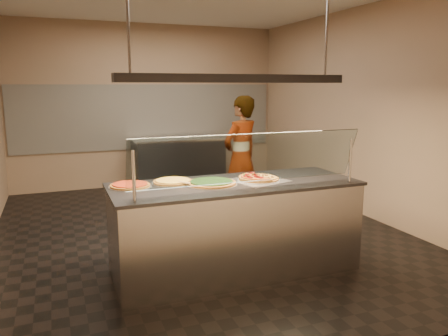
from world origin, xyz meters
name	(u,v)px	position (x,y,z in m)	size (l,w,h in m)	color
ground	(199,232)	(0.00, 0.00, -0.01)	(5.00, 6.00, 0.02)	black
wall_back	(148,106)	(0.00, 3.01, 1.50)	(5.00, 0.02, 3.00)	tan
wall_front	(346,149)	(0.00, -3.01, 1.50)	(5.00, 0.02, 3.00)	tan
wall_right	(362,112)	(2.51, 0.00, 1.50)	(0.02, 6.00, 3.00)	tan
tile_band	(149,117)	(0.00, 2.98, 1.30)	(4.90, 0.02, 1.20)	silver
serving_counter	(235,227)	(-0.03, -1.31, 0.47)	(2.48, 0.94, 0.93)	#B7B7BC
sneeze_guard	(250,159)	(-0.03, -1.65, 1.23)	(2.24, 0.18, 0.54)	#B7B7BC
perforated_tray	(258,180)	(0.23, -1.31, 0.94)	(0.61, 0.61, 0.01)	silver
half_pizza_pepperoni	(250,178)	(0.13, -1.31, 0.96)	(0.31, 0.45, 0.05)	brown
half_pizza_sausage	(267,177)	(0.33, -1.31, 0.96)	(0.31, 0.45, 0.04)	brown
pizza_spinach	(211,183)	(-0.28, -1.29, 0.95)	(0.51, 0.51, 0.03)	silver
pizza_cheese	(173,181)	(-0.61, -1.08, 0.94)	(0.42, 0.42, 0.03)	silver
pizza_tomato	(130,185)	(-1.04, -1.10, 0.94)	(0.41, 0.41, 0.03)	silver
pizza_spatula	(191,183)	(-0.48, -1.27, 0.96)	(0.27, 0.18, 0.02)	#B7B7BC
prep_table	(179,163)	(0.44, 2.55, 0.47)	(1.67, 0.74, 0.93)	#36363B
worker	(241,157)	(0.80, 0.47, 0.87)	(0.64, 0.42, 1.74)	#2E2B33
heat_lamp_housing	(236,78)	(-0.03, -1.31, 1.95)	(2.30, 0.18, 0.08)	#36363B
lamp_rod_left	(128,12)	(-1.03, -1.31, 2.50)	(0.02, 0.02, 1.01)	#B7B7BC
lamp_rod_right	(327,24)	(0.97, -1.31, 2.50)	(0.02, 0.02, 1.01)	#B7B7BC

